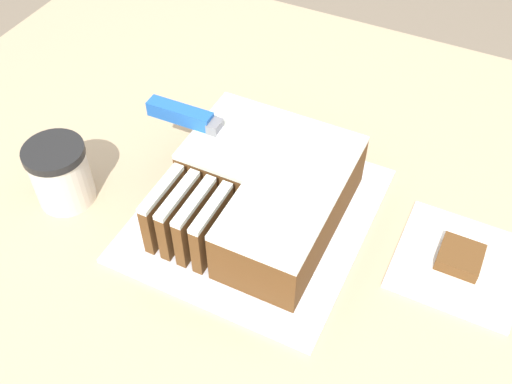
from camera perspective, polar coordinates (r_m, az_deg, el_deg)
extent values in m
cube|color=silver|center=(0.83, 0.00, -2.11)|extent=(0.30, 0.33, 0.01)
cube|color=brown|center=(0.83, 1.51, 2.10)|extent=(0.22, 0.15, 0.08)
cube|color=white|center=(0.80, 1.56, 4.23)|extent=(0.22, 0.15, 0.01)
cube|color=brown|center=(0.75, 1.13, -5.31)|extent=(0.12, 0.10, 0.08)
cube|color=white|center=(0.71, 1.18, -3.24)|extent=(0.12, 0.10, 0.01)
cube|color=brown|center=(0.79, -8.69, -1.78)|extent=(0.01, 0.09, 0.08)
cube|color=white|center=(0.76, -9.05, 0.31)|extent=(0.01, 0.09, 0.01)
cube|color=brown|center=(0.78, -7.21, -2.37)|extent=(0.01, 0.09, 0.08)
cube|color=white|center=(0.75, -7.51, -0.28)|extent=(0.01, 0.09, 0.01)
cube|color=brown|center=(0.77, -5.70, -2.97)|extent=(0.01, 0.09, 0.08)
cube|color=white|center=(0.74, -5.94, -0.88)|extent=(0.01, 0.09, 0.01)
cube|color=brown|center=(0.77, -4.14, -3.58)|extent=(0.01, 0.09, 0.08)
cube|color=white|center=(0.73, -4.32, -1.50)|extent=(0.01, 0.09, 0.01)
cube|color=silver|center=(0.80, 1.46, 4.26)|extent=(0.18, 0.03, 0.00)
cube|color=slate|center=(0.82, -3.95, 6.25)|extent=(0.02, 0.02, 0.02)
cube|color=#1E59B2|center=(0.84, -7.24, 7.39)|extent=(0.10, 0.02, 0.02)
cylinder|color=beige|center=(0.87, -18.02, 1.39)|extent=(0.08, 0.08, 0.08)
cylinder|color=black|center=(0.84, -18.76, 3.62)|extent=(0.08, 0.08, 0.01)
cube|color=white|center=(0.83, 18.67, -6.39)|extent=(0.16, 0.16, 0.01)
cube|color=brown|center=(0.82, 18.87, -5.88)|extent=(0.05, 0.05, 0.02)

